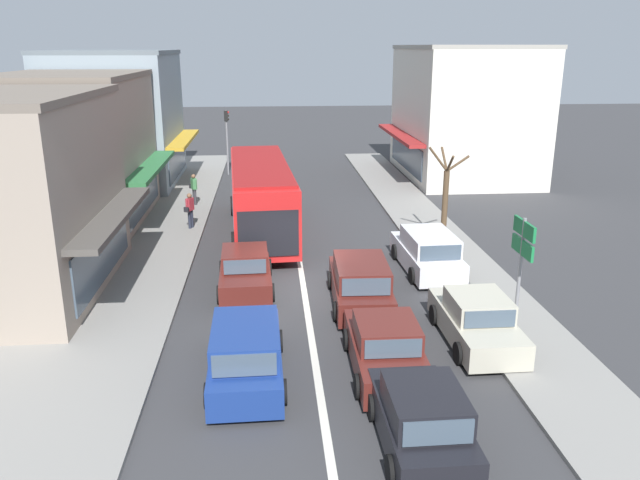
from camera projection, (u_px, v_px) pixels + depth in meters
ground_plane at (304, 292)px, 21.70m from camera, size 140.00×140.00×0.00m
lane_centre_line at (299, 255)px, 25.51m from camera, size 0.20×28.00×0.01m
sidewalk_left at (139, 243)px, 26.86m from camera, size 5.20×44.00×0.14m
kerb_right at (435, 236)px, 27.88m from camera, size 2.80×44.00×0.12m
shopfront_mid_block at (74, 151)px, 29.03m from camera, size 7.12×9.08×7.02m
shopfront_far_end at (117, 119)px, 37.48m from camera, size 7.89×8.70×7.95m
building_right_far at (464, 112)px, 40.05m from camera, size 8.42×11.01×8.24m
city_bus at (261, 193)px, 27.98m from camera, size 3.19×10.98×3.23m
wagon_queue_gap_filler at (360, 283)px, 20.40m from camera, size 2.06×4.56×1.58m
sedan_behind_bus_mid at (386, 349)px, 16.19m from camera, size 1.94×4.22×1.47m
sedan_adjacent_lane_lead at (245, 271)px, 21.78m from camera, size 2.00×4.26×1.47m
wagon_adjacent_lane_trail at (246, 353)px, 15.79m from camera, size 1.99×4.52×1.58m
hatchback_behind_bus_near at (422, 420)px, 13.00m from camera, size 1.84×3.71×1.54m
parked_sedan_kerb_front at (476, 321)px, 17.82m from camera, size 1.92×4.21×1.47m
parked_wagon_kerb_second at (427, 252)px, 23.48m from camera, size 2.06×4.56×1.58m
traffic_light_downstreet at (227, 131)px, 40.64m from camera, size 0.33×0.24×4.20m
directional_road_sign at (522, 249)px, 17.58m from camera, size 0.10×1.40×3.60m
street_tree_right at (445, 201)px, 25.85m from camera, size 1.72×1.77×4.30m
pedestrian_with_handbag_near at (190, 208)px, 28.53m from camera, size 0.44×0.64×1.63m
pedestrian_browsing_midblock at (194, 187)px, 32.80m from camera, size 0.46×0.63×1.63m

